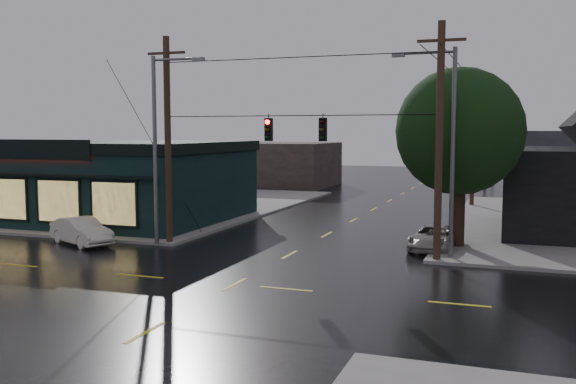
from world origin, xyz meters
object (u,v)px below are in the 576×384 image
(sedan_cream, at_px, (82,231))
(suv_silver, at_px, (434,238))
(utility_pole_ne, at_px, (436,263))
(corner_tree, at_px, (459,132))
(utility_pole_nw, at_px, (170,244))

(sedan_cream, relative_size, suv_silver, 0.98)
(utility_pole_ne, relative_size, suv_silver, 2.45)
(utility_pole_ne, height_order, suv_silver, utility_pole_ne)
(corner_tree, xyz_separation_m, sedan_cream, (-17.56, -5.22, -4.89))
(utility_pole_nw, bearing_deg, utility_pole_ne, 0.00)
(corner_tree, height_order, suv_silver, corner_tree)
(utility_pole_ne, bearing_deg, sedan_cream, -174.90)
(corner_tree, relative_size, suv_silver, 2.04)
(corner_tree, bearing_deg, utility_pole_ne, -97.71)
(corner_tree, xyz_separation_m, utility_pole_ne, (-0.50, -3.70, -5.57))
(utility_pole_nw, distance_m, sedan_cream, 4.39)
(utility_pole_ne, height_order, sedan_cream, utility_pole_ne)
(suv_silver, bearing_deg, utility_pole_nw, -162.38)
(utility_pole_nw, bearing_deg, suv_silver, 13.33)
(corner_tree, bearing_deg, suv_silver, -143.76)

